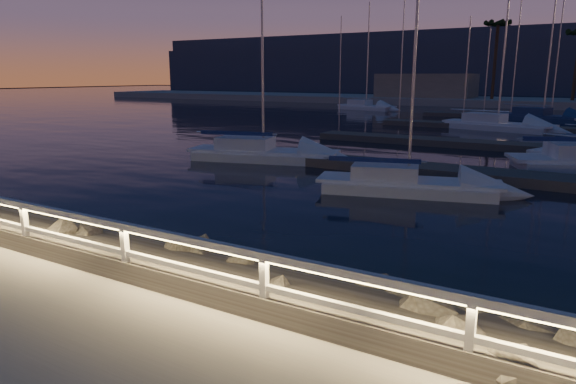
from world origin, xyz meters
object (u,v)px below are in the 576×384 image
at_px(sailboat_n, 541,116).
at_px(guard_rail, 208,257).
at_px(sailboat_m, 365,106).
at_px(sailboat_f, 260,152).
at_px(sailboat_j, 495,124).
at_px(sailboat_b, 403,182).

bearing_deg(sailboat_n, guard_rail, -69.13).
distance_m(sailboat_m, sailboat_n, 21.86).
bearing_deg(sailboat_f, guard_rail, -73.29).
bearing_deg(sailboat_f, sailboat_j, 56.22).
distance_m(guard_rail, sailboat_f, 18.12).
bearing_deg(guard_rail, sailboat_b, 93.51).
height_order(sailboat_b, sailboat_m, sailboat_m).
xyz_separation_m(guard_rail, sailboat_m, (-20.14, 55.04, -0.91)).
bearing_deg(sailboat_b, guard_rail, -102.28).
height_order(guard_rail, sailboat_n, sailboat_n).
relative_size(sailboat_b, sailboat_j, 0.78).
xyz_separation_m(sailboat_f, sailboat_n, (9.99, 32.58, 0.03)).
relative_size(sailboat_j, sailboat_m, 1.10).
distance_m(sailboat_j, sailboat_m, 25.37).
distance_m(guard_rail, sailboat_m, 58.62).
relative_size(sailboat_j, sailboat_n, 1.00).
xyz_separation_m(sailboat_j, sailboat_m, (-18.35, 17.52, -0.00)).
xyz_separation_m(guard_rail, sailboat_f, (-9.43, 15.44, -0.94)).
bearing_deg(sailboat_b, sailboat_n, 72.15).
bearing_deg(sailboat_f, sailboat_n, 58.26).
height_order(guard_rail, sailboat_j, sailboat_j).
xyz_separation_m(sailboat_f, sailboat_m, (-10.71, 39.60, 0.03)).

